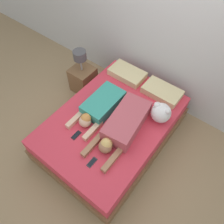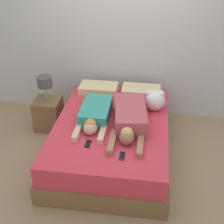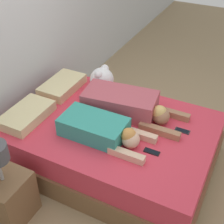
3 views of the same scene
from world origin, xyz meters
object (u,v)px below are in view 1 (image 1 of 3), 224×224
at_px(person_left, 100,107).
at_px(nightstand, 83,77).
at_px(person_right, 124,125).
at_px(pillow_head_left, 127,73).
at_px(cell_phone_right, 92,162).
at_px(bed, 112,128).
at_px(plush_toy, 161,112).
at_px(cell_phone_left, 76,135).
at_px(pillow_head_right, 162,92).

distance_m(person_left, nightstand, 1.02).
distance_m(person_left, person_right, 0.46).
relative_size(pillow_head_left, person_right, 0.51).
relative_size(pillow_head_left, cell_phone_right, 3.87).
height_order(bed, person_left, person_left).
xyz_separation_m(pillow_head_left, plush_toy, (0.86, -0.42, 0.09)).
height_order(bed, cell_phone_left, cell_phone_left).
height_order(pillow_head_right, person_left, person_left).
distance_m(bed, pillow_head_left, 0.95).
height_order(cell_phone_left, nightstand, nightstand).
bearing_deg(cell_phone_right, nightstand, 136.69).
bearing_deg(person_right, cell_phone_right, -92.13).
bearing_deg(nightstand, bed, -25.96).
relative_size(bed, cell_phone_left, 14.30).
xyz_separation_m(cell_phone_right, plush_toy, (0.32, 1.08, 0.14)).
bearing_deg(bed, cell_phone_right, -72.72).
bearing_deg(pillow_head_right, person_right, -95.88).
height_order(pillow_head_right, nightstand, nightstand).
distance_m(pillow_head_right, person_left, 0.99).
bearing_deg(pillow_head_right, nightstand, -167.11).
bearing_deg(person_right, person_left, 173.22).
bearing_deg(plush_toy, nightstand, 176.08).
bearing_deg(pillow_head_right, plush_toy, -63.92).
height_order(pillow_head_left, plush_toy, plush_toy).
height_order(pillow_head_right, cell_phone_right, pillow_head_right).
bearing_deg(plush_toy, cell_phone_right, -106.54).
xyz_separation_m(pillow_head_left, cell_phone_right, (0.54, -1.51, -0.05)).
distance_m(pillow_head_right, plush_toy, 0.48).
bearing_deg(pillow_head_left, person_right, -57.57).
xyz_separation_m(pillow_head_right, plush_toy, (0.21, -0.42, 0.09)).
relative_size(plush_toy, nightstand, 0.34).
relative_size(pillow_head_left, nightstand, 0.67).
bearing_deg(cell_phone_right, bed, 107.28).
distance_m(cell_phone_left, plush_toy, 1.19).
bearing_deg(person_right, pillow_head_left, 122.43).
relative_size(bed, pillow_head_left, 3.70).
bearing_deg(person_right, plush_toy, 56.88).
height_order(person_left, cell_phone_right, person_left).
height_order(bed, person_right, person_right).
xyz_separation_m(person_right, nightstand, (-1.29, 0.57, -0.34)).
height_order(person_right, nightstand, nightstand).
bearing_deg(pillow_head_right, bed, -111.45).
xyz_separation_m(person_right, cell_phone_left, (-0.44, -0.46, -0.11)).
height_order(pillow_head_left, person_right, person_right).
relative_size(person_left, nightstand, 1.07).
xyz_separation_m(bed, pillow_head_left, (-0.33, 0.83, 0.32)).
bearing_deg(nightstand, cell_phone_right, -43.31).
bearing_deg(pillow_head_left, person_left, -83.03).
relative_size(pillow_head_left, person_left, 0.63).
xyz_separation_m(bed, cell_phone_left, (-0.21, -0.52, 0.27)).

